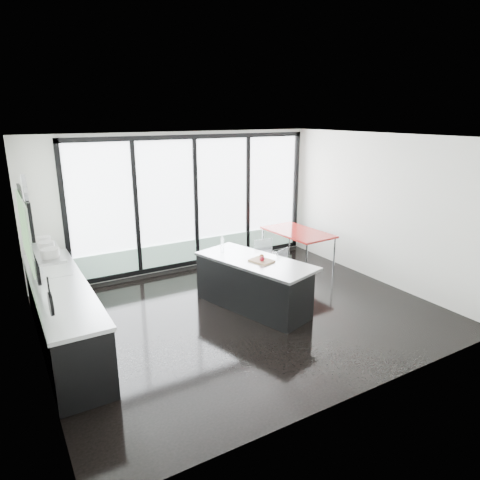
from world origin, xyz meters
TOP-DOWN VIEW (x-y plane):
  - floor at (0.00, 0.00)m, footprint 6.00×5.00m
  - ceiling at (0.00, 0.00)m, footprint 6.00×5.00m
  - wall_back at (0.27, 2.47)m, footprint 6.00×0.09m
  - wall_front at (0.00, -2.50)m, footprint 6.00×0.00m
  - wall_left at (-2.97, 0.27)m, footprint 0.26×5.00m
  - wall_right at (3.00, 0.00)m, footprint 0.00×5.00m
  - counter_cabinets at (-2.67, 0.40)m, footprint 0.69×3.24m
  - island at (0.22, 0.10)m, footprint 1.41×2.20m
  - bar_stool_near at (0.90, 0.01)m, footprint 0.58×0.58m
  - bar_stool_far at (0.81, 0.55)m, footprint 0.53×0.53m
  - red_table at (2.05, 1.27)m, footprint 0.94×1.54m

SIDE VIEW (x-z plane):
  - floor at x=0.00m, z-range 0.00..0.00m
  - bar_stool_near at x=0.90m, z-range 0.00..0.70m
  - bar_stool_far at x=0.81m, z-range 0.00..0.73m
  - red_table at x=2.05m, z-range 0.00..0.80m
  - island at x=0.22m, z-range -0.12..0.97m
  - counter_cabinets at x=-2.67m, z-range -0.22..1.14m
  - wall_back at x=0.27m, z-range -0.13..2.67m
  - wall_front at x=0.00m, z-range 0.00..2.80m
  - wall_right at x=3.00m, z-range 0.00..2.80m
  - wall_left at x=-2.97m, z-range 0.16..2.96m
  - ceiling at x=0.00m, z-range 2.80..2.80m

